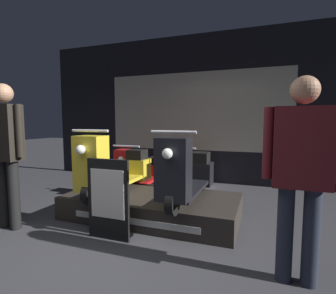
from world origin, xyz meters
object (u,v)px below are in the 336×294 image
at_px(person_right_browsing, 301,164).
at_px(price_sign_board, 108,199).
at_px(scooter_display_left, 116,169).
at_px(person_left_browsing, 6,145).
at_px(scooter_backrow_0, 141,172).
at_px(scooter_backrow_1, 190,176).
at_px(scooter_display_right, 187,174).

height_order(person_right_browsing, price_sign_board, person_right_browsing).
distance_m(scooter_display_left, person_left_browsing, 1.39).
bearing_deg(scooter_backrow_0, price_sign_board, -73.51).
height_order(scooter_backrow_1, person_left_browsing, person_left_browsing).
relative_size(person_left_browsing, price_sign_board, 1.94).
distance_m(scooter_display_left, price_sign_board, 0.84).
bearing_deg(scooter_display_right, price_sign_board, -133.78).
distance_m(scooter_display_left, scooter_backrow_1, 1.55).
bearing_deg(scooter_display_left, person_left_browsing, -137.47).
height_order(scooter_backrow_1, price_sign_board, scooter_backrow_1).
xyz_separation_m(scooter_backrow_1, person_left_browsing, (-1.71, -2.24, 0.70)).
xyz_separation_m(scooter_backrow_1, price_sign_board, (-0.37, -2.08, 0.12)).
bearing_deg(price_sign_board, person_right_browsing, -4.78).
relative_size(scooter_backrow_1, person_right_browsing, 0.98).
height_order(scooter_backrow_0, scooter_backrow_1, same).
distance_m(scooter_display_right, person_right_browsing, 1.53).
distance_m(scooter_backrow_1, person_left_browsing, 2.90).
bearing_deg(person_left_browsing, scooter_backrow_1, 52.65).
height_order(scooter_display_left, person_right_browsing, person_right_browsing).
xyz_separation_m(scooter_backrow_1, person_right_browsing, (1.53, -2.24, 0.64)).
bearing_deg(person_left_browsing, scooter_display_left, 42.53).
bearing_deg(person_right_browsing, scooter_backrow_0, 138.41).
bearing_deg(person_left_browsing, price_sign_board, 6.80).
bearing_deg(scooter_backrow_1, scooter_display_left, -118.49).
relative_size(scooter_backrow_0, scooter_backrow_1, 1.00).
bearing_deg(person_left_browsing, scooter_display_right, 23.74).
distance_m(scooter_display_right, scooter_backrow_0, 1.91).
distance_m(scooter_display_left, person_right_browsing, 2.46).
relative_size(scooter_display_left, scooter_backrow_1, 1.00).
distance_m(person_left_browsing, price_sign_board, 1.47).
height_order(person_left_browsing, price_sign_board, person_left_browsing).
bearing_deg(scooter_display_left, price_sign_board, -64.40).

